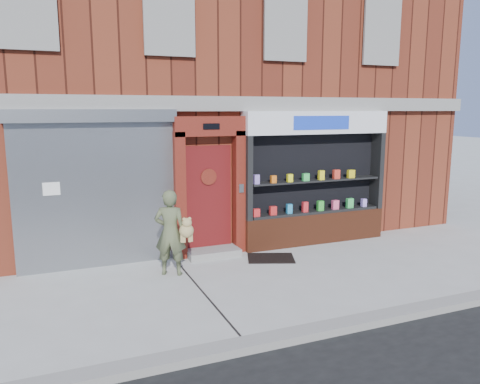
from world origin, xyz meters
TOP-DOWN VIEW (x-y plane):
  - ground at (0.00, 0.00)m, footprint 80.00×80.00m
  - curb at (0.00, -2.15)m, footprint 60.00×0.30m
  - building at (-0.00, 5.99)m, footprint 12.00×8.16m
  - shutter_bay at (-3.00, 1.93)m, footprint 3.10×0.30m
  - red_door_bay at (-0.75, 1.86)m, footprint 1.52×0.58m
  - pharmacy_bay at (1.75, 1.81)m, footprint 3.50×0.41m
  - woman at (-1.81, 0.94)m, footprint 0.74×0.60m
  - doormat at (0.30, 1.08)m, footprint 1.11×0.95m

SIDE VIEW (x-z plane):
  - ground at x=0.00m, z-range 0.00..0.00m
  - doormat at x=0.30m, z-range 0.00..0.02m
  - curb at x=0.00m, z-range 0.00..0.12m
  - woman at x=-1.81m, z-range 0.01..1.61m
  - pharmacy_bay at x=1.75m, z-range -0.13..2.87m
  - red_door_bay at x=-0.75m, z-range 0.01..2.91m
  - shutter_bay at x=-3.00m, z-range 0.20..3.24m
  - building at x=0.00m, z-range 0.00..8.00m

